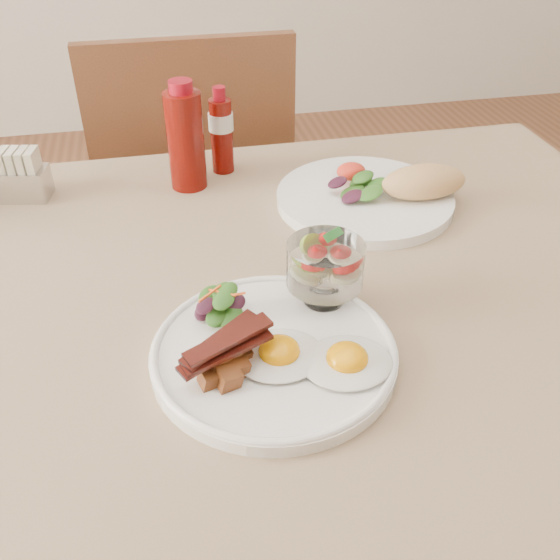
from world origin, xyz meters
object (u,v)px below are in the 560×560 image
(sugar_caddy, at_px, (18,177))
(main_plate, at_px, (274,354))
(fruit_cup, at_px, (325,265))
(hot_sauce_bottle, at_px, (221,131))
(second_plate, at_px, (379,193))
(chair_far, at_px, (196,201))
(table, at_px, (235,337))
(ketchup_bottle, at_px, (185,139))

(sugar_caddy, bearing_deg, main_plate, -43.64)
(fruit_cup, distance_m, sugar_caddy, 0.56)
(fruit_cup, relative_size, hot_sauce_bottle, 0.64)
(second_plate, height_order, sugar_caddy, sugar_caddy)
(hot_sauce_bottle, height_order, sugar_caddy, hot_sauce_bottle)
(sugar_caddy, bearing_deg, second_plate, -2.76)
(chair_far, height_order, second_plate, chair_far)
(table, height_order, main_plate, main_plate)
(second_plate, distance_m, hot_sauce_bottle, 0.29)
(fruit_cup, bearing_deg, hot_sauce_bottle, 99.28)
(sugar_caddy, bearing_deg, ketchup_bottle, 8.34)
(main_plate, bearing_deg, chair_far, 91.83)
(fruit_cup, xyz_separation_m, sugar_caddy, (-0.41, 0.39, -0.03))
(chair_far, xyz_separation_m, hot_sauce_bottle, (0.04, -0.32, 0.30))
(table, bearing_deg, hot_sauce_bottle, 84.10)
(chair_far, height_order, sugar_caddy, chair_far)
(second_plate, bearing_deg, fruit_cup, -122.70)
(ketchup_bottle, bearing_deg, hot_sauce_bottle, 35.60)
(main_plate, height_order, ketchup_bottle, ketchup_bottle)
(table, relative_size, sugar_caddy, 13.36)
(ketchup_bottle, relative_size, sugar_caddy, 1.80)
(table, xyz_separation_m, hot_sauce_bottle, (0.04, 0.35, 0.16))
(main_plate, relative_size, hot_sauce_bottle, 1.87)
(chair_far, height_order, hot_sauce_bottle, chair_far)
(chair_far, bearing_deg, ketchup_bottle, -94.47)
(ketchup_bottle, bearing_deg, sugar_caddy, 177.07)
(ketchup_bottle, distance_m, hot_sauce_bottle, 0.08)
(chair_far, bearing_deg, main_plate, -88.17)
(chair_far, bearing_deg, hot_sauce_bottle, -83.51)
(main_plate, bearing_deg, sugar_caddy, 125.10)
(table, relative_size, fruit_cup, 13.95)
(table, xyz_separation_m, ketchup_bottle, (-0.03, 0.30, 0.17))
(table, height_order, chair_far, chair_far)
(main_plate, distance_m, second_plate, 0.40)
(fruit_cup, xyz_separation_m, hot_sauce_bottle, (-0.07, 0.42, 0.00))
(chair_far, relative_size, fruit_cup, 9.76)
(table, height_order, hot_sauce_bottle, hot_sauce_bottle)
(second_plate, bearing_deg, main_plate, -126.30)
(second_plate, xyz_separation_m, ketchup_bottle, (-0.29, 0.13, 0.07))
(table, height_order, fruit_cup, fruit_cup)
(main_plate, relative_size, ketchup_bottle, 1.56)
(chair_far, distance_m, hot_sauce_bottle, 0.44)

